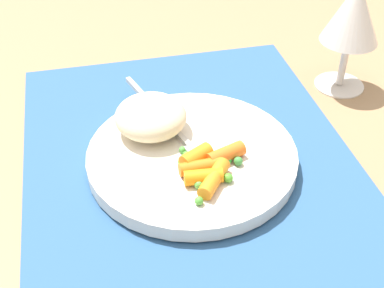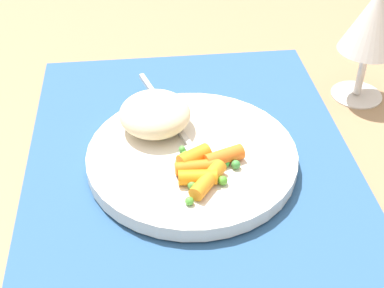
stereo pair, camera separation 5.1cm
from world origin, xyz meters
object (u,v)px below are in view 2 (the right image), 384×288
object	(u,v)px
plate	(192,157)
rice_mound	(155,114)
carrot_portion	(206,167)
wine_glass	(373,24)
fork	(177,128)

from	to	relation	value
plate	rice_mound	world-z (taller)	rice_mound
carrot_portion	wine_glass	distance (m)	0.28
rice_mound	carrot_portion	size ratio (longest dim) A/B	1.06
plate	carrot_portion	world-z (taller)	carrot_portion
fork	plate	bearing A→B (deg)	17.23
wine_glass	fork	bearing A→B (deg)	-72.22
fork	carrot_portion	bearing A→B (deg)	16.61
carrot_portion	fork	xyz separation A→B (m)	(-0.08, -0.02, -0.01)
plate	wine_glass	bearing A→B (deg)	116.93
rice_mound	carrot_portion	bearing A→B (deg)	29.86
carrot_portion	fork	size ratio (longest dim) A/B	0.39
rice_mound	fork	world-z (taller)	rice_mound
rice_mound	wine_glass	distance (m)	0.29
fork	wine_glass	world-z (taller)	wine_glass
plate	carrot_portion	bearing A→B (deg)	15.94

